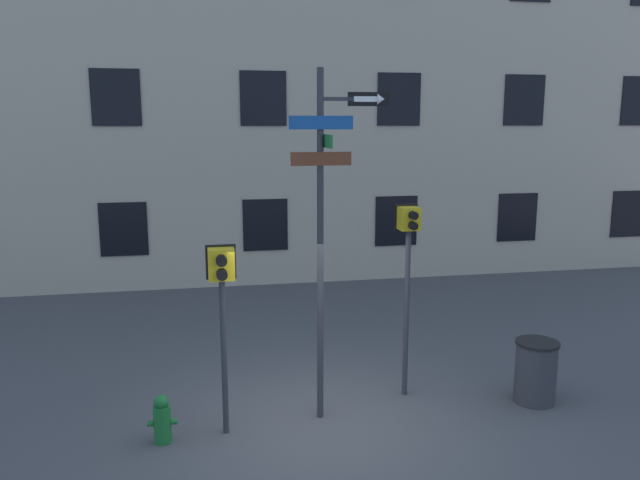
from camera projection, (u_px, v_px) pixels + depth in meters
The scene contains 7 objects.
ground_plane at pixel (324, 426), 8.54m from camera, with size 60.00×60.00×0.00m, color #424244.
building_facade at pixel (261, 33), 15.09m from camera, with size 24.00×0.63×12.42m.
street_sign_pole at pixel (325, 217), 8.29m from camera, with size 1.34×0.95×4.79m.
pedestrian_signal_left at pixel (222, 287), 7.99m from camera, with size 0.39×0.40×2.55m.
pedestrian_signal_right at pixel (408, 252), 9.13m from camera, with size 0.35×0.40×2.92m.
fire_hydrant at pixel (162, 420), 8.05m from camera, with size 0.38×0.22×0.66m.
trash_bin at pixel (536, 371), 9.22m from camera, with size 0.63×0.63×0.94m.
Camera 1 is at (-1.53, -7.76, 4.10)m, focal length 35.00 mm.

